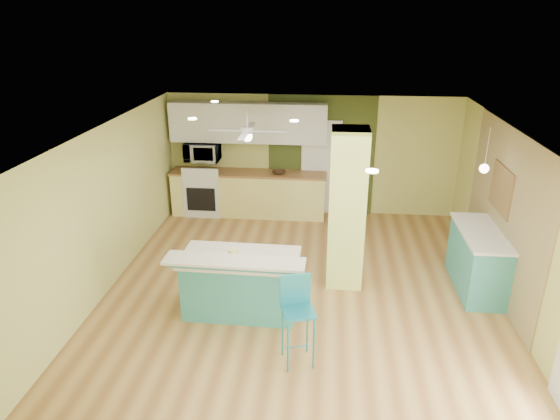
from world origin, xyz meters
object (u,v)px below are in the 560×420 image
object	(u,v)px
bar_stool	(297,306)
canister	(234,254)
fruit_bowl	(279,172)
peninsula	(240,283)
side_counter	(478,260)

from	to	relation	value
bar_stool	canister	xyz separation A→B (m)	(-0.93, 0.90, 0.19)
fruit_bowl	bar_stool	bearing A→B (deg)	-81.60
peninsula	side_counter	world-z (taller)	peninsula
canister	fruit_bowl	bearing A→B (deg)	86.07
bar_stool	fruit_bowl	xyz separation A→B (m)	(-0.68, 4.61, 0.21)
peninsula	side_counter	bearing A→B (deg)	17.10
bar_stool	fruit_bowl	distance (m)	4.66
fruit_bowl	canister	size ratio (longest dim) A/B	1.75
peninsula	canister	bearing A→B (deg)	-128.19
peninsula	bar_stool	bearing A→B (deg)	-47.32
peninsula	fruit_bowl	world-z (taller)	fruit_bowl
peninsula	canister	distance (m)	0.50
canister	peninsula	bearing A→B (deg)	50.52
peninsula	bar_stool	world-z (taller)	bar_stool
peninsula	bar_stool	distance (m)	1.35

